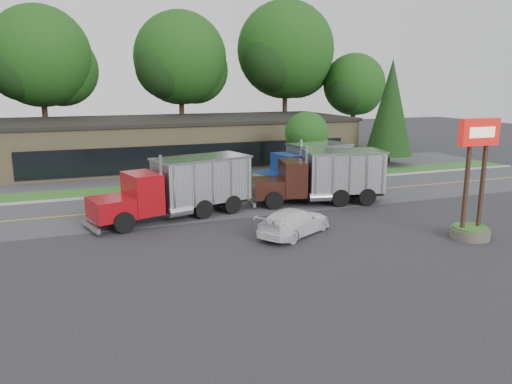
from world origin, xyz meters
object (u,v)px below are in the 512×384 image
at_px(bilo_sign, 473,199).
at_px(dump_truck_blue, 308,167).
at_px(dump_truck_red, 182,186).
at_px(dump_truck_maroon, 326,175).
at_px(rally_car, 294,222).

xyz_separation_m(bilo_sign, dump_truck_blue, (-2.84, 12.49, -0.23)).
relative_size(dump_truck_red, dump_truck_blue, 1.34).
distance_m(dump_truck_blue, dump_truck_maroon, 3.38).
bearing_deg(bilo_sign, rally_car, 155.72).
relative_size(bilo_sign, dump_truck_maroon, 0.69).
xyz_separation_m(bilo_sign, rally_car, (-7.98, 3.60, -1.34)).
distance_m(dump_truck_maroon, rally_car, 7.38).
bearing_deg(dump_truck_blue, rally_car, 51.39).
height_order(dump_truck_maroon, rally_car, dump_truck_maroon).
height_order(bilo_sign, dump_truck_maroon, bilo_sign).
bearing_deg(bilo_sign, dump_truck_red, 144.09).
distance_m(bilo_sign, dump_truck_red, 15.47).
xyz_separation_m(dump_truck_red, dump_truck_blue, (9.69, 3.42, -0.01)).
bearing_deg(dump_truck_maroon, dump_truck_red, 11.62).
bearing_deg(bilo_sign, dump_truck_maroon, 109.50).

